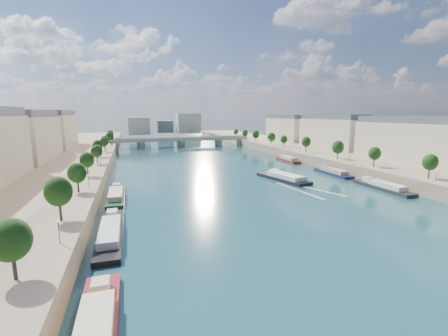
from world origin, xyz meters
TOP-DOWN VIEW (x-y plane):
  - ground at (0.00, 100.00)m, footprint 700.00×700.00m
  - quay_left at (-72.00, 100.00)m, footprint 44.00×520.00m
  - quay_right at (72.00, 100.00)m, footprint 44.00×520.00m
  - pave_left at (-57.00, 100.00)m, footprint 14.00×520.00m
  - pave_right at (57.00, 100.00)m, footprint 14.00×520.00m
  - trees_left at (-55.00, 102.00)m, footprint 4.80×268.80m
  - trees_right at (55.00, 110.00)m, footprint 4.80×268.80m
  - lamps_left at (-52.50, 90.00)m, footprint 0.36×200.36m
  - lamps_right at (52.50, 105.00)m, footprint 0.36×200.36m
  - buildings_left at (-85.00, 112.00)m, footprint 16.00×226.00m
  - buildings_right at (85.00, 112.00)m, footprint 16.00×226.00m
  - skyline at (3.19, 319.52)m, footprint 79.00×42.00m
  - bridge at (0.00, 221.05)m, footprint 112.00×12.00m
  - tour_barge at (18.98, 83.40)m, footprint 13.36×26.64m
  - wake at (18.98, 66.74)m, footprint 13.86×25.95m
  - moored_barges_left at (-45.50, 28.50)m, footprint 5.00×123.24m
  - moored_barges_right at (45.50, 54.11)m, footprint 5.00×162.22m

SIDE VIEW (x-z plane):
  - ground at x=0.00m, z-range 0.00..0.00m
  - wake at x=18.98m, z-range 0.00..0.04m
  - moored_barges_right at x=45.50m, z-range -0.96..2.64m
  - moored_barges_left at x=-45.50m, z-range -0.96..2.64m
  - tour_barge at x=18.98m, z-range -0.89..2.74m
  - quay_left at x=-72.00m, z-range 0.00..5.00m
  - quay_right at x=72.00m, z-range 0.00..5.00m
  - pave_left at x=-57.00m, z-range 5.00..5.10m
  - pave_right at x=57.00m, z-range 5.00..5.10m
  - bridge at x=0.00m, z-range 1.01..9.16m
  - lamps_left at x=-52.50m, z-range 5.64..9.92m
  - lamps_right at x=52.50m, z-range 5.64..9.92m
  - trees_left at x=-55.00m, z-range 6.35..14.61m
  - trees_right at x=55.00m, z-range 6.35..14.61m
  - skyline at x=3.19m, z-range 3.66..25.66m
  - buildings_left at x=-85.00m, z-range 4.85..28.05m
  - buildings_right at x=85.00m, z-range 4.85..28.05m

